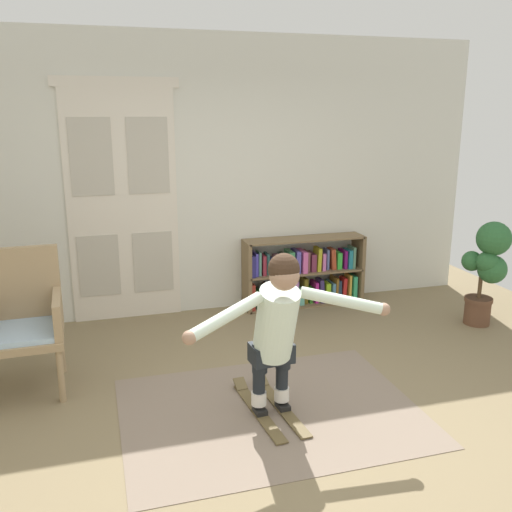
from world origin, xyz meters
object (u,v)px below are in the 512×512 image
Objects in this scene: wicker_chair at (22,318)px; potted_plant at (487,265)px; person_skier at (277,322)px; bookshelf at (302,275)px; skis_pair at (269,407)px.

wicker_chair is 4.36m from potted_plant.
bookshelf is at bearing 65.24° from person_skier.
bookshelf is 1.93m from potted_plant.
bookshelf is at bearing 23.71° from wicker_chair.
wicker_chair is at bearing 149.61° from person_skier.
wicker_chair reaches higher than bookshelf.
potted_plant is at bearing 24.01° from person_skier.
potted_plant is 0.74× the size of person_skier.
wicker_chair is 1.21× the size of skis_pair.
wicker_chair is at bearing -156.29° from bookshelf.
potted_plant reaches higher than skis_pair.
person_skier is at bearing -85.15° from skis_pair.
wicker_chair is 0.76× the size of person_skier.
bookshelf is 0.94× the size of person_skier.
skis_pair is 0.73m from person_skier.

